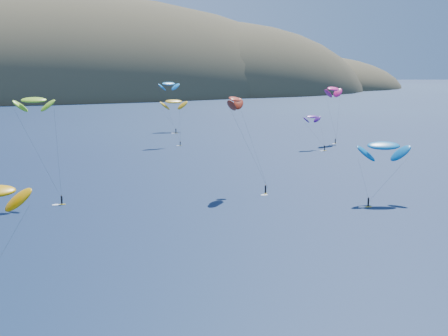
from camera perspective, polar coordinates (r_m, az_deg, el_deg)
island at (r=607.33m, az=-14.17°, el=5.60°), size 730.00×300.00×210.00m
kitesurfer_3 at (r=144.65m, az=-16.99°, el=5.94°), size 9.21×10.79×24.68m
kitesurfer_4 at (r=232.46m, az=-5.07°, el=7.68°), size 8.43×8.64×24.67m
kitesurfer_5 at (r=142.78m, az=14.39°, el=1.99°), size 13.97×9.63×15.45m
kitesurfer_6 at (r=222.95m, az=8.04°, el=4.66°), size 7.23×9.37×13.24m
kitesurfer_8 at (r=241.19m, az=9.96°, el=7.14°), size 11.67×9.67×23.26m
kitesurfer_9 at (r=148.28m, az=1.03°, el=6.28°), size 9.65×12.51×24.27m
kitesurfer_11 at (r=277.29m, az=-4.62°, el=6.08°), size 11.95×12.61×16.29m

